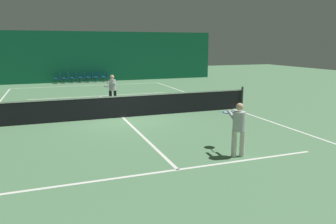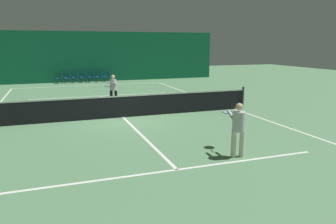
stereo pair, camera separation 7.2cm
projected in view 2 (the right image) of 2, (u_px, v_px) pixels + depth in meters
ground_plane at (123, 117)px, 14.12m from camera, size 60.00×60.00×0.00m
backdrop_curtain at (85, 57)px, 27.21m from camera, size 23.00×0.12×4.15m
court_line_baseline_far at (90, 85)px, 25.09m from camera, size 11.00×0.10×0.00m
court_line_service_far at (101, 96)px, 20.02m from camera, size 8.25×0.10×0.00m
court_line_service_near at (177, 170)px, 8.23m from camera, size 8.25×0.10×0.00m
court_line_sideline_right at (234, 109)px, 15.94m from camera, size 0.10×23.80×0.00m
court_line_centre at (123, 117)px, 14.12m from camera, size 0.10×12.80×0.00m
tennis_net at (123, 106)px, 14.02m from camera, size 12.00×0.10×1.07m
player_near at (238, 125)px, 9.05m from camera, size 0.59×1.33×1.53m
player_far at (113, 88)px, 16.79m from camera, size 0.87×1.32×1.56m
courtside_chair_0 at (60, 77)px, 26.32m from camera, size 0.44×0.44×0.84m
courtside_chair_1 at (68, 77)px, 26.53m from camera, size 0.44×0.44×0.84m
courtside_chair_2 at (76, 77)px, 26.74m from camera, size 0.44×0.44×0.84m
courtside_chair_3 at (84, 77)px, 26.95m from camera, size 0.44×0.44×0.84m
courtside_chair_4 at (92, 76)px, 27.16m from camera, size 0.44×0.44×0.84m
courtside_chair_5 at (100, 76)px, 27.37m from camera, size 0.44×0.44×0.84m
courtside_chair_6 at (107, 76)px, 27.58m from camera, size 0.44×0.44×0.84m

